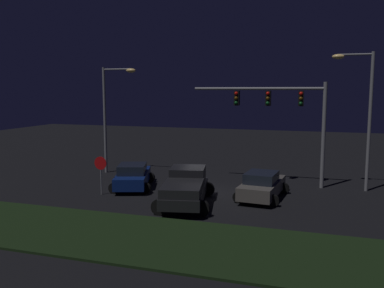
# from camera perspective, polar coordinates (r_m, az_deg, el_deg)

# --- Properties ---
(ground_plane) EXTENTS (80.00, 80.00, 0.00)m
(ground_plane) POSITION_cam_1_polar(r_m,az_deg,el_deg) (24.61, 1.75, -6.72)
(ground_plane) COLOR black
(grass_median) EXTENTS (25.22, 5.32, 0.10)m
(grass_median) POSITION_cam_1_polar(r_m,az_deg,el_deg) (17.24, -5.97, -12.83)
(grass_median) COLOR black
(grass_median) RESTS_ON ground_plane
(pickup_truck) EXTENTS (3.60, 5.69, 1.80)m
(pickup_truck) POSITION_cam_1_polar(r_m,az_deg,el_deg) (22.01, -0.87, -5.74)
(pickup_truck) COLOR black
(pickup_truck) RESTS_ON ground_plane
(car_sedan) EXTENTS (2.73, 4.54, 1.51)m
(car_sedan) POSITION_cam_1_polar(r_m,az_deg,el_deg) (23.55, 9.59, -5.62)
(car_sedan) COLOR #514C47
(car_sedan) RESTS_ON ground_plane
(car_sedan_far) EXTENTS (3.33, 4.74, 1.51)m
(car_sedan_far) POSITION_cam_1_polar(r_m,az_deg,el_deg) (25.94, -8.13, -4.38)
(car_sedan_far) COLOR navy
(car_sedan_far) RESTS_ON ground_plane
(traffic_signal_gantry) EXTENTS (8.32, 0.56, 6.50)m
(traffic_signal_gantry) POSITION_cam_1_polar(r_m,az_deg,el_deg) (26.50, 12.44, 4.84)
(traffic_signal_gantry) COLOR slate
(traffic_signal_gantry) RESTS_ON ground_plane
(street_lamp_left) EXTENTS (2.60, 0.44, 7.61)m
(street_lamp_left) POSITION_cam_1_polar(r_m,az_deg,el_deg) (30.43, -11.03, 5.08)
(street_lamp_left) COLOR slate
(street_lamp_left) RESTS_ON ground_plane
(street_lamp_right) EXTENTS (2.36, 0.44, 8.22)m
(street_lamp_right) POSITION_cam_1_polar(r_m,az_deg,el_deg) (26.45, 22.34, 5.00)
(street_lamp_right) COLOR slate
(street_lamp_right) RESTS_ON ground_plane
(stop_sign) EXTENTS (0.76, 0.08, 2.23)m
(stop_sign) POSITION_cam_1_polar(r_m,az_deg,el_deg) (24.42, -12.43, -3.25)
(stop_sign) COLOR slate
(stop_sign) RESTS_ON ground_plane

